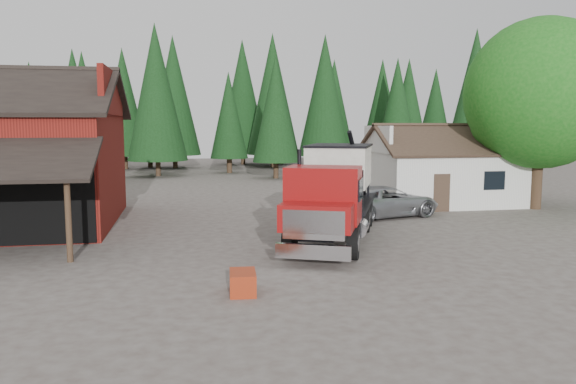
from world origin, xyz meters
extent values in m
plane|color=#4E443D|center=(0.00, 0.00, 0.00)|extent=(120.00, 120.00, 0.00)
cube|color=maroon|center=(-5.00, 10.00, 6.00)|extent=(0.25, 7.00, 2.00)
cylinder|color=#382619|center=(-5.60, 2.10, 1.40)|extent=(0.20, 0.20, 2.80)
cube|color=silver|center=(13.00, 13.00, 1.50)|extent=(8.00, 6.00, 3.00)
cube|color=#38281E|center=(13.00, 11.50, 3.75)|extent=(8.60, 3.42, 1.80)
cube|color=#38281E|center=(13.00, 14.50, 3.75)|extent=(8.60, 3.42, 1.80)
cube|color=silver|center=(9.00, 13.00, 3.75)|extent=(0.20, 4.20, 1.50)
cube|color=silver|center=(17.00, 13.00, 3.75)|extent=(0.20, 4.20, 1.50)
cube|color=#38281E|center=(11.50, 9.98, 1.00)|extent=(0.90, 0.06, 2.00)
cube|color=black|center=(14.50, 9.98, 1.60)|extent=(1.20, 0.06, 1.00)
cylinder|color=#382619|center=(17.00, 10.00, 1.60)|extent=(0.60, 0.60, 3.20)
sphere|color=#145A14|center=(17.00, 10.00, 6.20)|extent=(8.00, 8.00, 8.00)
sphere|color=#145A14|center=(15.80, 10.80, 5.00)|extent=(4.40, 4.40, 4.40)
sphere|color=#145A14|center=(18.00, 9.20, 5.30)|extent=(4.80, 4.80, 4.80)
cylinder|color=#382619|center=(6.00, 30.00, 0.80)|extent=(0.44, 0.44, 1.60)
cone|color=black|center=(6.00, 30.00, 5.90)|extent=(3.96, 3.96, 9.00)
cylinder|color=#382619|center=(22.00, 26.00, 0.80)|extent=(0.44, 0.44, 1.60)
cone|color=black|center=(22.00, 26.00, 6.90)|extent=(4.84, 4.84, 11.00)
cylinder|color=#382619|center=(-4.00, 34.00, 0.80)|extent=(0.44, 0.44, 1.60)
cone|color=black|center=(-4.00, 34.00, 7.40)|extent=(5.28, 5.28, 12.00)
cylinder|color=black|center=(1.76, 1.54, 0.58)|extent=(0.79, 1.20, 1.15)
cylinder|color=black|center=(3.78, 0.68, 0.58)|extent=(0.79, 1.20, 1.15)
cylinder|color=black|center=(3.73, 6.17, 0.58)|extent=(0.79, 1.20, 1.15)
cylinder|color=black|center=(5.75, 5.30, 0.58)|extent=(0.79, 1.20, 1.15)
cylinder|color=black|center=(4.30, 7.51, 0.58)|extent=(0.79, 1.20, 1.15)
cylinder|color=black|center=(6.33, 6.65, 0.58)|extent=(0.79, 1.20, 1.15)
cube|color=black|center=(4.08, 4.19, 0.99)|extent=(4.59, 8.74, 0.42)
cube|color=silver|center=(2.13, -0.38, 0.58)|extent=(2.29, 1.12, 0.47)
cube|color=silver|center=(2.17, -0.29, 1.41)|extent=(1.87, 0.88, 0.94)
cube|color=maroon|center=(2.42, 0.29, 1.57)|extent=(2.70, 2.18, 0.89)
cube|color=maroon|center=(2.95, 1.54, 2.15)|extent=(3.01, 2.62, 1.94)
cube|color=black|center=(2.62, 0.77, 2.46)|extent=(2.06, 0.94, 0.94)
cylinder|color=black|center=(2.36, 2.82, 2.72)|extent=(0.19, 0.19, 1.88)
cube|color=black|center=(3.36, 2.51, 2.09)|extent=(2.41, 1.12, 1.68)
cube|color=black|center=(4.66, 5.54, 1.28)|extent=(4.84, 6.63, 0.17)
cube|color=silver|center=(4.66, 5.54, 2.83)|extent=(3.57, 4.12, 1.68)
cone|color=silver|center=(4.66, 5.54, 1.78)|extent=(3.02, 3.02, 0.73)
cube|color=black|center=(4.66, 5.54, 3.69)|extent=(3.71, 4.26, 0.08)
cylinder|color=black|center=(5.81, 6.64, 2.72)|extent=(1.58, 1.94, 3.20)
cube|color=maroon|center=(5.06, 8.10, 1.57)|extent=(0.91, 1.02, 0.47)
cylinder|color=silver|center=(4.33, 1.70, 0.89)|extent=(0.95, 1.19, 0.59)
imported|color=#9EA1A6|center=(8.00, 8.92, 0.78)|extent=(6.10, 4.14, 1.55)
cube|color=maroon|center=(-0.31, -2.46, 0.30)|extent=(0.78, 1.15, 0.60)
camera|label=1|loc=(-1.84, -17.23, 4.55)|focal=35.00mm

